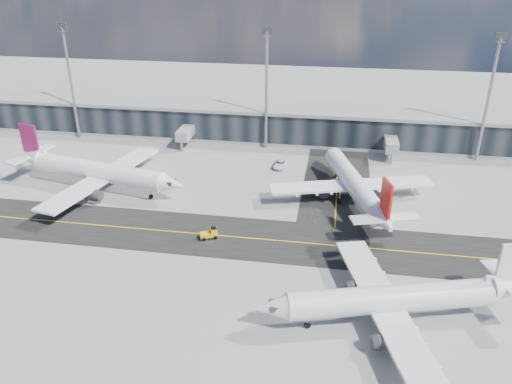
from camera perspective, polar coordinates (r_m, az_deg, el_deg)
ground at (r=82.76m, az=-3.78°, el=-6.47°), size 300.00×300.00×0.00m
taxiway_lanes at (r=91.17m, az=0.13°, el=-3.16°), size 180.00×63.00×0.03m
terminal_concourse at (r=130.43m, az=1.63°, el=7.82°), size 152.00×19.80×8.80m
floodlight_masts at (r=120.72m, az=1.21°, el=12.04°), size 102.50×0.70×28.90m
airliner_af at (r=106.53m, az=-17.79°, el=2.29°), size 39.89×34.24×11.88m
airliner_redtail at (r=97.93m, az=11.17°, el=0.88°), size 32.26×37.43×11.29m
airliner_near at (r=68.23m, az=15.71°, el=-11.69°), size 36.09×31.08×10.86m
baggage_tug at (r=85.35m, az=-5.24°, el=-4.72°), size 3.29×2.53×1.86m
service_van at (r=113.33m, az=2.79°, el=3.21°), size 2.73×5.65×1.55m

